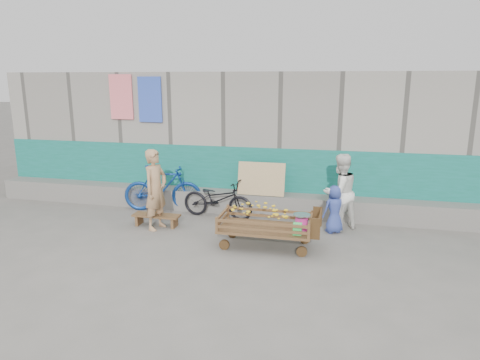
% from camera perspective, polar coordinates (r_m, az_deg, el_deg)
% --- Properties ---
extents(ground, '(80.00, 80.00, 0.00)m').
position_cam_1_polar(ground, '(7.25, -2.83, -9.84)').
color(ground, '#605E58').
rests_on(ground, ground).
extents(building_wall, '(12.00, 3.50, 3.00)m').
position_cam_1_polar(building_wall, '(10.70, 3.07, 5.89)').
color(building_wall, gray).
rests_on(building_wall, ground).
extents(banana_cart, '(1.73, 0.79, 0.74)m').
position_cam_1_polar(banana_cart, '(7.39, 3.20, -5.23)').
color(banana_cart, '#53331E').
rests_on(banana_cart, ground).
extents(bench, '(0.94, 0.28, 0.24)m').
position_cam_1_polar(bench, '(8.66, -11.07, -4.93)').
color(bench, '#53331E').
rests_on(bench, ground).
extents(vendor_man, '(0.51, 0.65, 1.57)m').
position_cam_1_polar(vendor_man, '(8.35, -11.18, -1.26)').
color(vendor_man, tan).
rests_on(vendor_man, ground).
extents(woman, '(0.92, 0.89, 1.49)m').
position_cam_1_polar(woman, '(8.39, 13.17, -1.58)').
color(woman, white).
rests_on(woman, ground).
extents(child, '(0.54, 0.49, 0.92)m').
position_cam_1_polar(child, '(8.26, 12.47, -3.82)').
color(child, '#324393').
rests_on(child, ground).
extents(bicycle_dark, '(1.61, 0.75, 0.81)m').
position_cam_1_polar(bicycle_dark, '(8.94, -3.00, -2.55)').
color(bicycle_dark, black).
rests_on(bicycle_dark, ground).
extents(bicycle_blue, '(1.77, 0.82, 1.03)m').
position_cam_1_polar(bicycle_blue, '(9.52, -10.26, -1.08)').
color(bicycle_blue, navy).
rests_on(bicycle_blue, ground).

